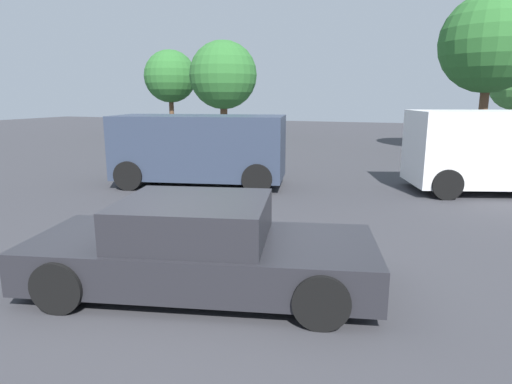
{
  "coord_description": "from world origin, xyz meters",
  "views": [
    {
      "loc": [
        2.72,
        -4.69,
        2.5
      ],
      "look_at": [
        0.18,
        2.12,
        0.9
      ],
      "focal_mm": 30.52,
      "sensor_mm": 36.0,
      "label": 1
    }
  ],
  "objects_px": {
    "sedan_foreground": "(201,248)",
    "van_white": "(507,149)",
    "suv_dark": "(200,148)",
    "pedestrian": "(213,144)"
  },
  "relations": [
    {
      "from": "suv_dark",
      "to": "van_white",
      "type": "bearing_deg",
      "value": -178.49
    },
    {
      "from": "sedan_foreground",
      "to": "suv_dark",
      "type": "height_order",
      "value": "suv_dark"
    },
    {
      "from": "suv_dark",
      "to": "pedestrian",
      "type": "height_order",
      "value": "suv_dark"
    },
    {
      "from": "sedan_foreground",
      "to": "van_white",
      "type": "relative_size",
      "value": 0.91
    },
    {
      "from": "van_white",
      "to": "pedestrian",
      "type": "xyz_separation_m",
      "value": [
        -8.7,
        0.31,
        -0.23
      ]
    },
    {
      "from": "van_white",
      "to": "suv_dark",
      "type": "distance_m",
      "value": 8.23
    },
    {
      "from": "pedestrian",
      "to": "van_white",
      "type": "bearing_deg",
      "value": 114.04
    },
    {
      "from": "suv_dark",
      "to": "pedestrian",
      "type": "bearing_deg",
      "value": -85.51
    },
    {
      "from": "van_white",
      "to": "suv_dark",
      "type": "xyz_separation_m",
      "value": [
        -7.98,
        -2.01,
        -0.07
      ]
    },
    {
      "from": "sedan_foreground",
      "to": "van_white",
      "type": "height_order",
      "value": "van_white"
    }
  ]
}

